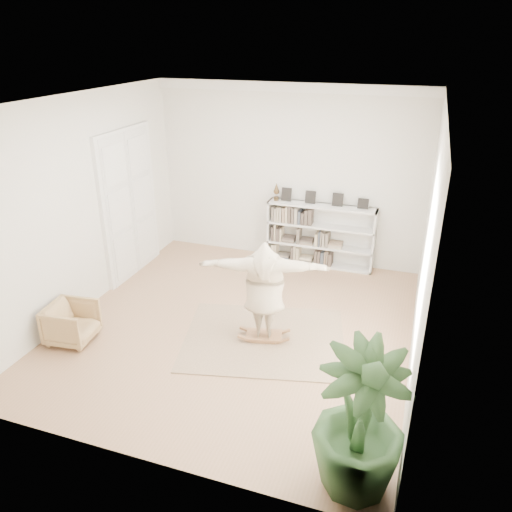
{
  "coord_description": "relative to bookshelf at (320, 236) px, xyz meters",
  "views": [
    {
      "loc": [
        2.57,
        -6.59,
        4.45
      ],
      "look_at": [
        0.18,
        0.4,
        1.13
      ],
      "focal_mm": 35.0,
      "sensor_mm": 36.0,
      "label": 1
    }
  ],
  "objects": [
    {
      "name": "armchair",
      "position": [
        -3.04,
        -4.04,
        -0.32
      ],
      "size": [
        0.76,
        0.75,
        0.63
      ],
      "primitive_type": "imported",
      "rotation": [
        0.0,
        0.0,
        1.68
      ],
      "color": "tan",
      "rests_on": "floor"
    },
    {
      "name": "bookshelf",
      "position": [
        0.0,
        0.0,
        0.0
      ],
      "size": [
        2.2,
        0.35,
        1.64
      ],
      "color": "silver",
      "rests_on": "floor"
    },
    {
      "name": "rug",
      "position": [
        -0.21,
        -3.05,
        -0.63
      ],
      "size": [
        2.89,
        2.51,
        0.02
      ],
      "primitive_type": "cube",
      "rotation": [
        0.0,
        0.0,
        0.23
      ],
      "color": "tan",
      "rests_on": "floor"
    },
    {
      "name": "person",
      "position": [
        -0.21,
        -3.05,
        0.29
      ],
      "size": [
        2.01,
        0.96,
        1.58
      ],
      "primitive_type": "imported",
      "rotation": [
        0.0,
        0.0,
        3.37
      ],
      "color": "beige",
      "rests_on": "rocker_board"
    },
    {
      "name": "rocker_board",
      "position": [
        -0.21,
        -3.05,
        -0.56
      ],
      "size": [
        0.62,
        0.45,
        0.12
      ],
      "rotation": [
        0.0,
        0.0,
        0.23
      ],
      "color": "brown",
      "rests_on": "rug"
    },
    {
      "name": "floor",
      "position": [
        -0.74,
        -2.82,
        -0.64
      ],
      "size": [
        6.0,
        6.0,
        0.0
      ],
      "primitive_type": "plane",
      "color": "#A57A55",
      "rests_on": "ground"
    },
    {
      "name": "room_shell",
      "position": [
        -0.74,
        0.12,
        2.87
      ],
      "size": [
        6.0,
        6.0,
        6.0
      ],
      "color": "silver",
      "rests_on": "floor"
    },
    {
      "name": "doors",
      "position": [
        -3.45,
        -1.52,
        0.76
      ],
      "size": [
        0.09,
        1.78,
        2.92
      ],
      "color": "white",
      "rests_on": "floor"
    },
    {
      "name": "houseplant",
      "position": [
        1.56,
        -5.37,
        0.22
      ],
      "size": [
        1.25,
        1.25,
        1.72
      ],
      "primitive_type": "imported",
      "rotation": [
        0.0,
        0.0,
        0.39
      ],
      "color": "#2F5229",
      "rests_on": "floor"
    }
  ]
}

